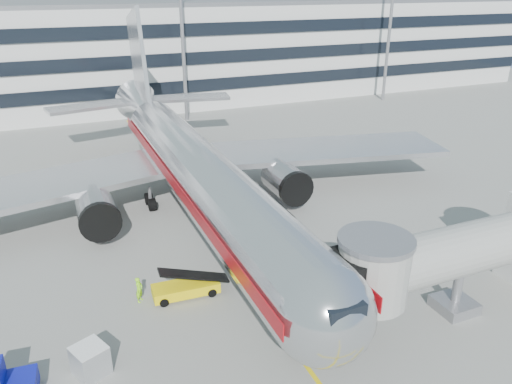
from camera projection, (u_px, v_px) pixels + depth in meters
name	position (u px, v px, depth m)	size (l,w,h in m)	color
ground	(244.00, 280.00, 33.20)	(180.00, 180.00, 0.00)	gray
lead_in_line	(199.00, 219.00, 41.68)	(0.25, 70.00, 0.01)	yellow
main_jet	(191.00, 165.00, 41.49)	(50.95, 48.70, 16.06)	silver
jet_bridge	(486.00, 248.00, 29.31)	(17.80, 4.50, 7.00)	silver
terminal	(108.00, 53.00, 79.27)	(150.00, 24.25, 15.60)	silver
light_mast_centre	(181.00, 10.00, 65.89)	(2.40, 1.20, 25.45)	gray
light_mast_east	(392.00, 6.00, 78.17)	(2.40, 1.20, 25.45)	gray
belt_loader	(186.00, 287.00, 31.37)	(4.42, 1.78, 2.10)	yellow
baggage_tug	(1.00, 384.00, 23.43)	(2.86, 1.97, 2.04)	#0E149B
cargo_container_front	(90.00, 360.00, 25.02)	(2.00, 2.00, 1.61)	#B9BBC0
ramp_worker	(139.00, 290.00, 30.72)	(0.61, 0.40, 1.67)	#99FF1A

